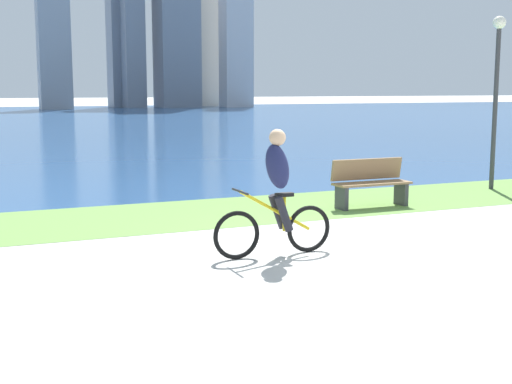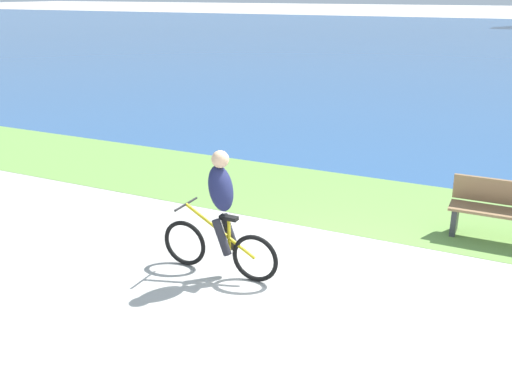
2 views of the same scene
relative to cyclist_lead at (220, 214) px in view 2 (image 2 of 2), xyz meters
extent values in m
plane|color=#B2AFA8|center=(1.33, 0.09, -0.84)|extent=(300.00, 300.00, 0.00)
cube|color=#6B9947|center=(1.33, 3.38, -0.83)|extent=(120.00, 2.87, 0.01)
cube|color=#2D568C|center=(1.33, 41.41, -0.83)|extent=(300.00, 73.19, 0.00)
torus|color=black|center=(-0.56, 0.00, -0.52)|extent=(0.64, 0.06, 0.64)
torus|color=black|center=(0.49, 0.00, -0.52)|extent=(0.64, 0.06, 0.64)
cylinder|color=gold|center=(-0.01, 0.00, -0.23)|extent=(1.02, 0.04, 0.61)
cylinder|color=gold|center=(0.12, 0.00, -0.28)|extent=(0.04, 0.04, 0.47)
cube|color=black|center=(0.12, 0.00, -0.03)|extent=(0.24, 0.10, 0.05)
cylinder|color=black|center=(-0.51, 0.00, 0.05)|extent=(0.03, 0.52, 0.03)
ellipsoid|color=#1E234C|center=(0.02, 0.00, 0.35)|extent=(0.40, 0.36, 0.65)
sphere|color=#D8AD84|center=(0.02, 0.00, 0.73)|extent=(0.22, 0.22, 0.22)
cylinder|color=#26262D|center=(0.07, -0.10, -0.27)|extent=(0.27, 0.11, 0.49)
cylinder|color=#26262D|center=(0.07, 0.10, -0.27)|extent=(0.27, 0.11, 0.49)
cube|color=olive|center=(3.23, 2.71, -0.39)|extent=(1.50, 0.45, 0.04)
cube|color=olive|center=(3.23, 2.90, -0.14)|extent=(1.50, 0.11, 0.40)
cube|color=#38383D|center=(2.58, 2.71, -0.61)|extent=(0.08, 0.37, 0.45)
camera|label=1|loc=(-3.81, -8.22, 1.38)|focal=48.83mm
camera|label=2|loc=(3.30, -5.79, 2.69)|focal=39.54mm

